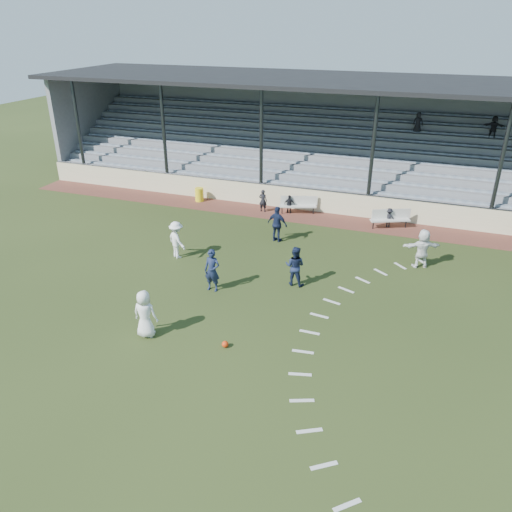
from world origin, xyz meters
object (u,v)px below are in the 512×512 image
Objects in this scene: bench_left at (298,203)px; player_navy_lead at (212,270)px; bench_right at (391,217)px; player_white_lead at (145,314)px; trash_bin at (199,195)px; football at (225,344)px.

player_navy_lead is (-0.89, -9.33, 0.28)m from bench_left.
bench_right is at bearing 56.55° from player_navy_lead.
bench_left is 13.04m from player_white_lead.
player_white_lead is 0.98× the size of player_navy_lead.
trash_bin is at bearing 153.41° from bench_right.
football is (6.98, -12.60, -0.30)m from trash_bin.
bench_right reaches higher than football.
bench_right is at bearing 72.36° from football.
football is at bearing -132.40° from bench_right.
player_navy_lead reaches higher than football.
player_white_lead is (-2.75, -0.28, 0.74)m from football.
trash_bin is at bearing 118.20° from player_navy_lead.
football is 2.86m from player_white_lead.
player_white_lead is (-6.64, -12.53, 0.26)m from bench_right.
player_navy_lead reaches higher than bench_right.
bench_left is at bearing 150.63° from bench_right.
player_white_lead is 3.69m from player_navy_lead.
football is at bearing -60.07° from player_navy_lead.
bench_right is 8.98× the size of football.
football is 0.13× the size of player_white_lead.
bench_right is at bearing -122.26° from player_white_lead.
football is 0.13× the size of player_navy_lead.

